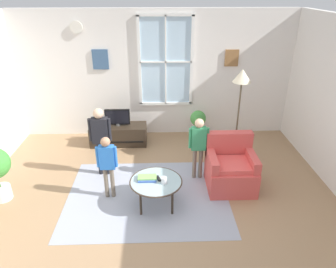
{
  "coord_description": "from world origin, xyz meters",
  "views": [
    {
      "loc": [
        0.04,
        -3.76,
        3.06
      ],
      "look_at": [
        0.2,
        0.59,
        0.94
      ],
      "focal_mm": 33.13,
      "sensor_mm": 36.0,
      "label": 1
    }
  ],
  "objects": [
    {
      "name": "ground_plane",
      "position": [
        0.0,
        0.0,
        -0.01
      ],
      "size": [
        6.33,
        5.84,
        0.02
      ],
      "primitive_type": "cube",
      "color": "#9E7A56"
    },
    {
      "name": "back_wall",
      "position": [
        0.01,
        2.67,
        1.33
      ],
      "size": [
        5.73,
        0.17,
        2.64
      ],
      "color": "silver",
      "rests_on": "ground_plane"
    },
    {
      "name": "area_rug",
      "position": [
        -0.14,
        0.27,
        0.0
      ],
      "size": [
        2.54,
        2.0,
        0.01
      ],
      "primitive_type": "cube",
      "color": "#999EAD",
      "rests_on": "ground_plane"
    },
    {
      "name": "tv_stand",
      "position": [
        -0.78,
        2.11,
        0.21
      ],
      "size": [
        1.16,
        0.46,
        0.42
      ],
      "color": "#2D2319",
      "rests_on": "ground_plane"
    },
    {
      "name": "television",
      "position": [
        -0.78,
        2.11,
        0.6
      ],
      "size": [
        0.51,
        0.08,
        0.36
      ],
      "color": "#4C4C4C",
      "rests_on": "tv_stand"
    },
    {
      "name": "armchair",
      "position": [
        1.22,
        0.52,
        0.33
      ],
      "size": [
        0.76,
        0.74,
        0.87
      ],
      "color": "#D14C47",
      "rests_on": "ground_plane"
    },
    {
      "name": "coffee_table",
      "position": [
        0.0,
        0.06,
        0.4
      ],
      "size": [
        0.79,
        0.79,
        0.43
      ],
      "color": "#99B2B7",
      "rests_on": "ground_plane"
    },
    {
      "name": "book_stack",
      "position": [
        -0.13,
        0.11,
        0.45
      ],
      "size": [
        0.28,
        0.2,
        0.05
      ],
      "color": "#3E60B1",
      "rests_on": "coffee_table"
    },
    {
      "name": "cup",
      "position": [
        0.12,
        0.01,
        0.48
      ],
      "size": [
        0.09,
        0.09,
        0.1
      ],
      "primitive_type": "cylinder",
      "color": "white",
      "rests_on": "coffee_table"
    },
    {
      "name": "remote_near_books",
      "position": [
        0.04,
        0.11,
        0.44
      ],
      "size": [
        0.08,
        0.15,
        0.02
      ],
      "primitive_type": "cube",
      "rotation": [
        0.0,
        0.0,
        0.31
      ],
      "color": "black",
      "rests_on": "coffee_table"
    },
    {
      "name": "person_green_shirt",
      "position": [
        0.71,
        0.78,
        0.7
      ],
      "size": [
        0.34,
        0.15,
        1.11
      ],
      "color": "#726656",
      "rests_on": "ground_plane"
    },
    {
      "name": "person_black_shirt",
      "position": [
        -0.93,
        0.95,
        0.78
      ],
      "size": [
        0.37,
        0.17,
        1.24
      ],
      "color": "black",
      "rests_on": "ground_plane"
    },
    {
      "name": "person_blue_shirt",
      "position": [
        -0.73,
        0.29,
        0.66
      ],
      "size": [
        0.32,
        0.14,
        1.05
      ],
      "color": "#726656",
      "rests_on": "ground_plane"
    },
    {
      "name": "potted_plant_by_window",
      "position": [
        0.9,
        2.26,
        0.38
      ],
      "size": [
        0.33,
        0.33,
        0.65
      ],
      "color": "silver",
      "rests_on": "ground_plane"
    },
    {
      "name": "floor_lamp",
      "position": [
        1.47,
        1.28,
        1.49
      ],
      "size": [
        0.32,
        0.32,
        1.78
      ],
      "color": "black",
      "rests_on": "ground_plane"
    }
  ]
}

